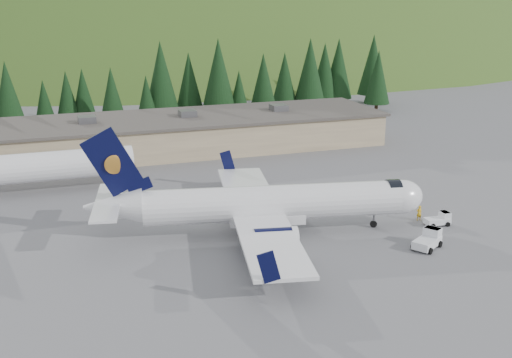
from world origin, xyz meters
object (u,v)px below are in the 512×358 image
object	(u,v)px
baggage_tug_b	(439,219)
ramp_worker	(419,213)
airliner	(266,204)
baggage_tug_a	(428,240)
terminal_building	(156,135)
second_airliner	(15,168)

from	to	relation	value
baggage_tug_b	ramp_worker	xyz separation A→B (m)	(-1.22, 1.95, 0.20)
baggage_tug_b	ramp_worker	size ratio (longest dim) A/B	1.62
baggage_tug_b	airliner	bearing A→B (deg)	170.68
baggage_tug_a	terminal_building	size ratio (longest dim) A/B	0.05
second_airliner	airliner	bearing A→B (deg)	-42.34
airliner	ramp_worker	bearing A→B (deg)	4.72
second_airliner	terminal_building	distance (m)	25.55
second_airliner	baggage_tug_a	xyz separation A→B (m)	(37.35, -30.51, -2.54)
second_airliner	baggage_tug_b	xyz separation A→B (m)	(41.95, -25.63, -2.70)
airliner	terminal_building	world-z (taller)	airliner
baggage_tug_b	terminal_building	xyz separation A→B (m)	(-22.04, 41.63, 2.00)
baggage_tug_a	second_airliner	bearing A→B (deg)	109.10
second_airliner	ramp_worker	bearing A→B (deg)	-30.17
ramp_worker	baggage_tug_b	bearing A→B (deg)	125.90
baggage_tug_b	ramp_worker	distance (m)	2.31
second_airliner	baggage_tug_b	world-z (taller)	second_airliner
baggage_tug_a	baggage_tug_b	bearing A→B (deg)	15.08
terminal_building	ramp_worker	xyz separation A→B (m)	(20.82, -39.67, -1.80)
baggage_tug_a	terminal_building	world-z (taller)	terminal_building
airliner	ramp_worker	size ratio (longest dim) A/B	20.86
second_airliner	ramp_worker	size ratio (longest dim) A/B	16.71
ramp_worker	terminal_building	bearing A→B (deg)	-58.40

